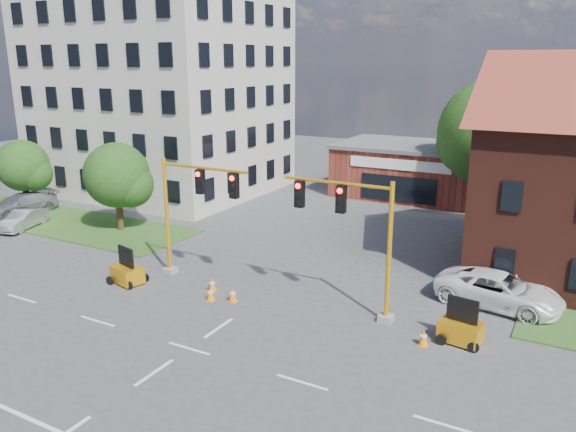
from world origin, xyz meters
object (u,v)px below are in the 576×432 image
at_px(trailer_west, 127,273).
at_px(trailer_east, 461,329).
at_px(signal_mast_west, 192,206).
at_px(pickup_white, 499,290).
at_px(signal_mast_east, 353,230).

height_order(trailer_west, trailer_east, trailer_west).
xyz_separation_m(signal_mast_west, trailer_east, (13.59, -0.37, -3.35)).
distance_m(trailer_west, pickup_white, 18.02).
relative_size(signal_mast_west, trailer_east, 3.38).
distance_m(trailer_west, trailer_east, 16.28).
bearing_deg(signal_mast_west, trailer_east, -1.56).
xyz_separation_m(signal_mast_east, trailer_west, (-11.30, -2.15, -3.34)).
xyz_separation_m(signal_mast_west, signal_mast_east, (8.71, 0.00, 0.00)).
bearing_deg(signal_mast_east, pickup_white, 35.36).
bearing_deg(pickup_white, trailer_west, 118.16).
xyz_separation_m(signal_mast_east, pickup_white, (5.64, 4.00, -3.14)).
relative_size(signal_mast_east, trailer_west, 3.34).
distance_m(signal_mast_west, trailer_west, 4.74).
relative_size(trailer_east, pickup_white, 0.33).
distance_m(signal_mast_west, trailer_east, 14.00).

